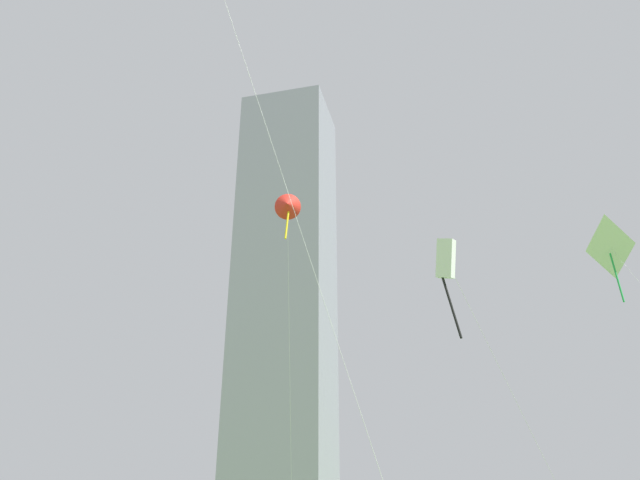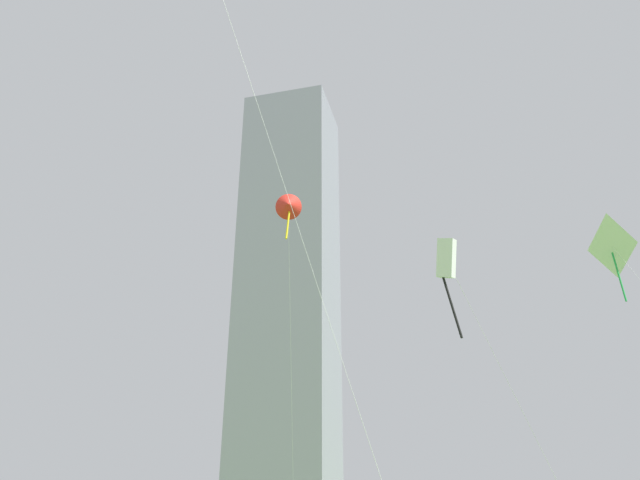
# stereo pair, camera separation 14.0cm
# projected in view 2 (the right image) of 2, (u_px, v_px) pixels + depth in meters

# --- Properties ---
(kite_flying_1) EXTENTS (3.65, 9.01, 12.01)m
(kite_flying_1) POSITION_uv_depth(u_px,v_px,m) (447.00, 261.00, 24.43)
(kite_flying_1) COLOR silver
(kite_flying_1) RESTS_ON ground
(kite_flying_2) EXTENTS (7.33, 3.62, 16.23)m
(kite_flying_2) POSITION_uv_depth(u_px,v_px,m) (613.00, 249.00, 33.53)
(kite_flying_2) COLOR silver
(kite_flying_2) RESTS_ON ground
(kite_flying_3) EXTENTS (5.34, 10.46, 16.44)m
(kite_flying_3) POSITION_uv_depth(u_px,v_px,m) (288.00, 206.00, 29.83)
(kite_flying_3) COLOR silver
(kite_flying_3) RESTS_ON ground
(distant_highrise_0) EXTENTS (25.60, 24.04, 105.48)m
(distant_highrise_0) POSITION_uv_depth(u_px,v_px,m) (289.00, 285.00, 146.87)
(distant_highrise_0) COLOR gray
(distant_highrise_0) RESTS_ON ground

